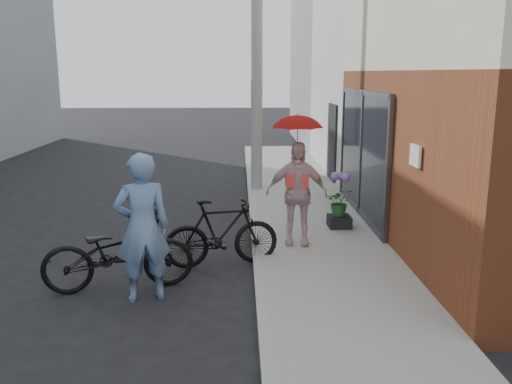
{
  "coord_description": "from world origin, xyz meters",
  "views": [
    {
      "loc": [
        0.69,
        -7.29,
        2.97
      ],
      "look_at": [
        0.94,
        1.15,
        1.1
      ],
      "focal_mm": 38.0,
      "sensor_mm": 36.0,
      "label": 1
    }
  ],
  "objects_px": {
    "bike_right": "(222,233)",
    "kimono_woman": "(297,193)",
    "bike_left": "(118,252)",
    "planter": "(339,221)",
    "utility_pole": "(257,50)",
    "officer": "(142,228)"
  },
  "relations": [
    {
      "from": "bike_right",
      "to": "kimono_woman",
      "type": "xyz_separation_m",
      "value": [
        1.23,
        0.72,
        0.46
      ]
    },
    {
      "from": "bike_left",
      "to": "planter",
      "type": "relative_size",
      "value": 4.98
    },
    {
      "from": "bike_left",
      "to": "kimono_woman",
      "type": "xyz_separation_m",
      "value": [
        2.63,
        1.63,
        0.45
      ]
    },
    {
      "from": "utility_pole",
      "to": "planter",
      "type": "relative_size",
      "value": 16.97
    },
    {
      "from": "officer",
      "to": "bike_left",
      "type": "height_order",
      "value": "officer"
    },
    {
      "from": "utility_pole",
      "to": "bike_right",
      "type": "xyz_separation_m",
      "value": [
        -0.71,
        -5.22,
        -2.96
      ]
    },
    {
      "from": "bike_right",
      "to": "planter",
      "type": "relative_size",
      "value": 4.33
    },
    {
      "from": "kimono_woman",
      "to": "bike_right",
      "type": "bearing_deg",
      "value": -143.48
    },
    {
      "from": "planter",
      "to": "kimono_woman",
      "type": "bearing_deg",
      "value": -133.25
    },
    {
      "from": "bike_right",
      "to": "kimono_woman",
      "type": "relative_size",
      "value": 1.02
    },
    {
      "from": "utility_pole",
      "to": "bike_left",
      "type": "bearing_deg",
      "value": -108.97
    },
    {
      "from": "officer",
      "to": "bike_left",
      "type": "distance_m",
      "value": 0.71
    },
    {
      "from": "kimono_woman",
      "to": "planter",
      "type": "height_order",
      "value": "kimono_woman"
    },
    {
      "from": "bike_right",
      "to": "kimono_woman",
      "type": "bearing_deg",
      "value": -71.61
    },
    {
      "from": "kimono_woman",
      "to": "planter",
      "type": "distance_m",
      "value": 1.54
    },
    {
      "from": "bike_right",
      "to": "planter",
      "type": "bearing_deg",
      "value": -63.63
    },
    {
      "from": "utility_pole",
      "to": "officer",
      "type": "height_order",
      "value": "utility_pole"
    },
    {
      "from": "officer",
      "to": "kimono_woman",
      "type": "xyz_separation_m",
      "value": [
        2.22,
        1.98,
        0.0
      ]
    },
    {
      "from": "bike_left",
      "to": "kimono_woman",
      "type": "distance_m",
      "value": 3.13
    },
    {
      "from": "bike_right",
      "to": "planter",
      "type": "height_order",
      "value": "bike_right"
    },
    {
      "from": "officer",
      "to": "bike_right",
      "type": "bearing_deg",
      "value": -145.78
    },
    {
      "from": "bike_left",
      "to": "bike_right",
      "type": "xyz_separation_m",
      "value": [
        1.4,
        0.91,
        -0.0
      ]
    }
  ]
}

